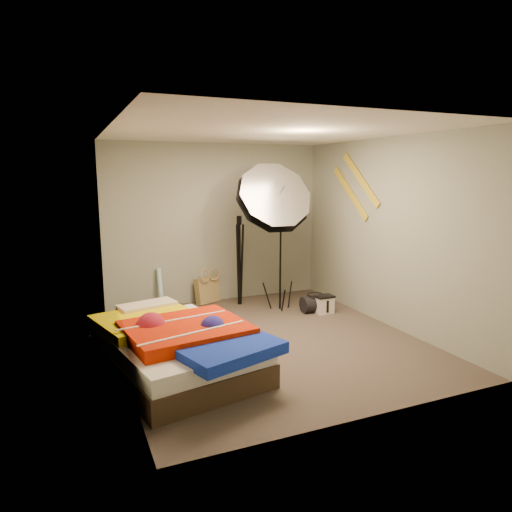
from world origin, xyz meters
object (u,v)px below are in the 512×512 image
tote_bag (207,290)px  camera_tripod (239,254)px  camera_case (324,305)px  bed (177,346)px  wrapping_roll (160,288)px  photo_umbrella (272,200)px  duffel_bag (315,304)px

tote_bag → camera_tripod: bearing=-55.4°
camera_case → bed: bearing=-156.0°
tote_bag → bed: 2.58m
wrapping_roll → photo_umbrella: (1.47, -0.88, 1.35)m
wrapping_roll → camera_case: 2.49m
wrapping_roll → bed: (-0.30, -2.36, -0.03)m
tote_bag → duffel_bag: size_ratio=1.02×
wrapping_roll → camera_tripod: 1.32m
bed → photo_umbrella: 2.69m
tote_bag → wrapping_roll: wrapping_roll is taller
bed → tote_bag: bearing=66.1°
photo_umbrella → camera_tripod: photo_umbrella is taller
duffel_bag → bed: bed is taller
duffel_bag → tote_bag: bearing=140.3°
wrapping_roll → camera_tripod: size_ratio=0.44×
wrapping_roll → camera_case: size_ratio=2.47×
duffel_bag → camera_case: bearing=-53.5°
camera_case → camera_tripod: 1.51m
tote_bag → camera_tripod: 0.80m
tote_bag → camera_case: 1.87m
wrapping_roll → duffel_bag: wrapping_roll is taller
duffel_bag → photo_umbrella: size_ratio=0.17×
photo_umbrella → camera_tripod: 1.08m
tote_bag → camera_tripod: (0.44, -0.29, 0.60)m
camera_case → duffel_bag: size_ratio=0.62×
bed → camera_tripod: (1.49, 2.08, 0.53)m
camera_tripod → camera_case: bearing=-43.8°
camera_case → camera_tripod: bearing=135.4°
tote_bag → bed: (-1.04, -2.36, 0.07)m
duffel_bag → bed: (-2.37, -1.26, 0.15)m
duffel_bag → camera_tripod: size_ratio=0.29×
tote_bag → wrapping_roll: (-0.75, 0.00, 0.10)m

